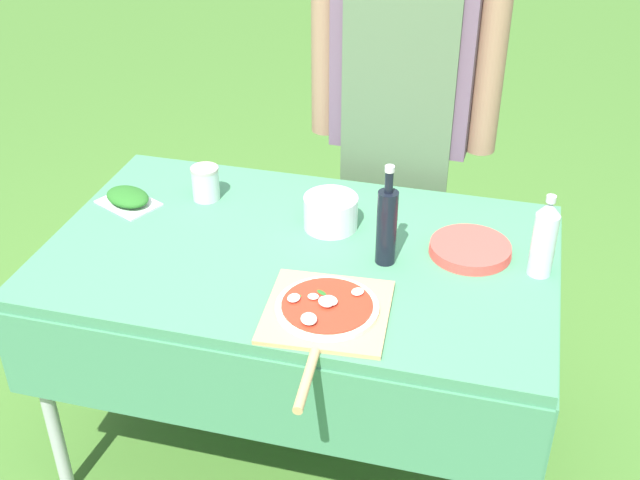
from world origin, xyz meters
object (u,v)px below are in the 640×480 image
at_px(prep_table, 300,271).
at_px(pizza_on_peel, 326,312).
at_px(person_cook, 403,99).
at_px(sauce_jar, 206,185).
at_px(plate_stack, 470,249).
at_px(herb_container, 128,198).
at_px(mixing_tub, 331,212).
at_px(water_bottle, 544,238).
at_px(oil_bottle, 387,226).

height_order(prep_table, pizza_on_peel, pizza_on_peel).
xyz_separation_m(prep_table, person_cook, (0.18, 0.64, 0.30)).
bearing_deg(sauce_jar, person_cook, 38.10).
bearing_deg(person_cook, plate_stack, 121.07).
bearing_deg(sauce_jar, herb_container, -156.29).
bearing_deg(herb_container, prep_table, -10.83).
bearing_deg(sauce_jar, plate_stack, -7.50).
bearing_deg(sauce_jar, mixing_tub, -9.20).
height_order(water_bottle, mixing_tub, water_bottle).
distance_m(herb_container, sauce_jar, 0.24).
bearing_deg(oil_bottle, water_bottle, 7.33).
bearing_deg(plate_stack, sauce_jar, 172.50).
bearing_deg(water_bottle, sauce_jar, 171.11).
distance_m(pizza_on_peel, herb_container, 0.84).
xyz_separation_m(water_bottle, plate_stack, (-0.19, 0.05, -0.10)).
bearing_deg(mixing_tub, herb_container, -177.37).
xyz_separation_m(person_cook, sauce_jar, (-0.54, -0.43, -0.17)).
bearing_deg(mixing_tub, oil_bottle, -37.32).
bearing_deg(herb_container, oil_bottle, -7.94).
bearing_deg(oil_bottle, sauce_jar, 160.73).
bearing_deg(mixing_tub, water_bottle, -8.68).
xyz_separation_m(person_cook, mixing_tub, (-0.12, -0.50, -0.17)).
relative_size(prep_table, plate_stack, 6.27).
height_order(pizza_on_peel, sauce_jar, sauce_jar).
height_order(water_bottle, herb_container, water_bottle).
bearing_deg(prep_table, mixing_tub, 68.74).
relative_size(person_cook, mixing_tub, 10.51).
distance_m(person_cook, herb_container, 0.95).
bearing_deg(pizza_on_peel, sauce_jar, 132.24).
distance_m(prep_table, herb_container, 0.61).
bearing_deg(water_bottle, prep_table, -175.73).
bearing_deg(oil_bottle, mixing_tub, 142.68).
height_order(plate_stack, sauce_jar, sauce_jar).
distance_m(pizza_on_peel, oil_bottle, 0.31).
xyz_separation_m(person_cook, plate_stack, (0.29, -0.54, -0.21)).
distance_m(oil_bottle, water_bottle, 0.42).
distance_m(water_bottle, plate_stack, 0.22).
relative_size(prep_table, mixing_tub, 9.08).
bearing_deg(pizza_on_peel, plate_stack, 46.02).
bearing_deg(herb_container, person_cook, 34.37).
relative_size(plate_stack, sauce_jar, 2.15).
xyz_separation_m(plate_stack, sauce_jar, (-0.84, 0.11, 0.03)).
bearing_deg(plate_stack, person_cook, 118.75).
distance_m(oil_bottle, sauce_jar, 0.65).
bearing_deg(prep_table, oil_bottle, -0.93).
height_order(pizza_on_peel, mixing_tub, mixing_tub).
distance_m(oil_bottle, herb_container, 0.85).
distance_m(oil_bottle, mixing_tub, 0.25).
xyz_separation_m(oil_bottle, mixing_tub, (-0.19, 0.15, -0.07)).
xyz_separation_m(person_cook, pizza_on_peel, (-0.03, -0.92, -0.21)).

